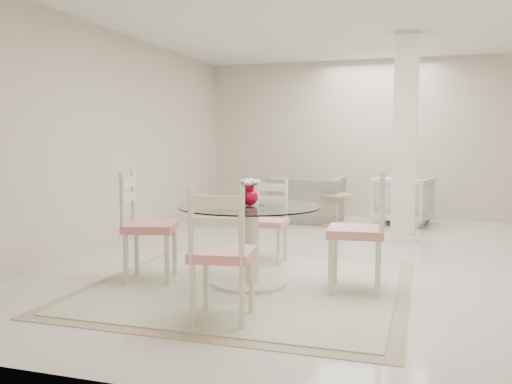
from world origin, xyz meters
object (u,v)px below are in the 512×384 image
(recliner_taupe, at_px, (307,199))
(dining_table, at_px, (249,245))
(dining_chair_south, at_px, (220,245))
(dining_chair_east, at_px, (365,222))
(armchair_white, at_px, (403,200))
(dining_chair_north, at_px, (269,215))
(red_vase, at_px, (250,192))
(side_table, at_px, (336,211))
(dining_chair_west, at_px, (143,218))
(column, at_px, (405,139))

(recliner_taupe, bearing_deg, dining_table, 95.23)
(recliner_taupe, bearing_deg, dining_chair_south, 95.58)
(dining_chair_east, xyz_separation_m, armchair_white, (0.16, 4.15, -0.25))
(dining_chair_north, bearing_deg, dining_chair_south, -85.62)
(dining_chair_north, height_order, dining_chair_south, dining_chair_south)
(red_vase, xyz_separation_m, side_table, (0.20, 3.73, -0.64))
(side_table, bearing_deg, dining_chair_east, -77.27)
(dining_chair_west, xyz_separation_m, armchair_white, (2.20, 4.38, -0.22))
(column, height_order, dining_table, column)
(dining_chair_west, xyz_separation_m, dining_chair_south, (1.13, -0.89, -0.03))
(red_vase, xyz_separation_m, dining_chair_east, (1.02, 0.11, -0.24))
(dining_chair_north, xyz_separation_m, recliner_taupe, (-0.22, 3.04, -0.15))
(red_vase, height_order, dining_chair_north, dining_chair_north)
(dining_table, relative_size, red_vase, 5.32)
(dining_table, relative_size, dining_chair_south, 1.17)
(side_table, bearing_deg, dining_chair_north, -96.47)
(dining_table, bearing_deg, dining_chair_south, -83.73)
(dining_chair_east, bearing_deg, dining_chair_south, -43.21)
(dining_chair_east, bearing_deg, dining_chair_north, -132.88)
(red_vase, xyz_separation_m, dining_chair_west, (-1.02, -0.12, -0.26))
(dining_chair_west, distance_m, recliner_taupe, 4.23)
(dining_table, relative_size, dining_chair_west, 1.12)
(dining_chair_east, bearing_deg, armchair_white, 173.58)
(red_vase, distance_m, side_table, 3.79)
(dining_chair_east, relative_size, dining_chair_west, 1.03)
(dining_chair_south, xyz_separation_m, armchair_white, (1.07, 5.27, -0.20))
(dining_chair_south, xyz_separation_m, recliner_taupe, (-0.43, 5.06, -0.21))
(dining_table, bearing_deg, dining_chair_north, 95.87)
(dining_chair_south, xyz_separation_m, side_table, (0.09, 4.74, -0.35))
(dining_table, bearing_deg, armchair_white, 74.46)
(dining_chair_north, relative_size, recliner_taupe, 0.88)
(armchair_white, bearing_deg, dining_chair_east, 101.01)
(column, distance_m, side_table, 1.85)
(dining_table, bearing_deg, red_vase, -33.69)
(column, relative_size, side_table, 5.35)
(recliner_taupe, bearing_deg, dining_chair_north, 94.79)
(dining_chair_east, distance_m, dining_chair_north, 1.45)
(red_vase, relative_size, dining_chair_west, 0.21)
(side_table, bearing_deg, armchair_white, 28.30)
(dining_table, xyz_separation_m, side_table, (0.20, 3.73, -0.15))
(column, relative_size, dining_chair_north, 2.71)
(column, relative_size, armchair_white, 3.21)
(dining_chair_west, xyz_separation_m, side_table, (1.22, 3.85, -0.37))
(recliner_taupe, bearing_deg, red_vase, 95.27)
(dining_table, distance_m, recliner_taupe, 4.06)
(column, bearing_deg, armchair_white, 92.32)
(dining_chair_west, bearing_deg, recliner_taupe, -24.56)
(red_vase, bearing_deg, column, 65.15)
(red_vase, relative_size, side_table, 0.48)
(dining_chair_east, height_order, side_table, dining_chair_east)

